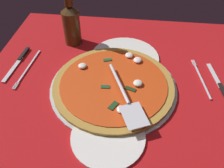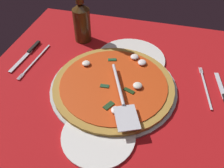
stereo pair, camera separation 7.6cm
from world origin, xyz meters
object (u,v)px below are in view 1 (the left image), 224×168
Objects in this scene: dinner_plate_right at (125,58)px; dinner_plate_left at (108,136)px; pizza_server at (126,97)px; beer_bottle at (71,22)px; pizza at (112,84)px; place_setting_far at (23,65)px; place_setting_near at (210,82)px.

dinner_plate_left is at bearing 177.31° from dinner_plate_right.
pizza_server is 39.58cm from beer_bottle.
dinner_plate_left is 35.12cm from dinner_plate_right.
pizza is at bearing -142.22° from beer_bottle.
beer_bottle is (8.08, 21.46, 8.83)cm from dinner_plate_right.
dinner_plate_left is 0.91× the size of place_setting_far.
pizza_server is (-7.28, -4.80, 2.38)cm from pizza.
place_setting_near is at bearing -107.93° from dinner_plate_right.
pizza is at bearing 3.35° from dinner_plate_left.
place_setting_near and place_setting_far have the same top height.
beer_bottle is at bearing -166.95° from pizza_server.
place_setting_far is at bearing 77.42° from pizza.
dinner_plate_left is 0.79× the size of dinner_plate_right.
pizza is 9.04cm from pizza_server.
pizza is at bearing -170.35° from pizza_server.
place_setting_near is at bearing 92.64° from pizza_server.
dinner_plate_right is at bearing -2.69° from dinner_plate_left.
pizza is (-16.04, 2.76, 1.17)cm from dinner_plate_right.
dinner_plate_right is 31.19cm from place_setting_near.
place_setting_far reaches higher than dinner_plate_right.
pizza_server reaches higher than dinner_plate_left.
pizza_server is 1.15× the size of place_setting_near.
pizza_server is 1.05× the size of beer_bottle.
dinner_plate_left is at bearing 119.54° from place_setting_near.
dinner_plate_right is 1.15× the size of place_setting_far.
beer_bottle reaches higher than place_setting_near.
pizza is at bearing 81.29° from place_setting_far.
pizza reaches higher than dinner_plate_left.
dinner_plate_right is (35.08, -1.65, 0.00)cm from dinner_plate_left.
dinner_plate_left is at bearing -41.18° from pizza_server.
place_setting_far is (26.55, 34.72, -0.13)cm from dinner_plate_left.
place_setting_near is (25.48, -31.32, -0.15)cm from dinner_plate_left.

